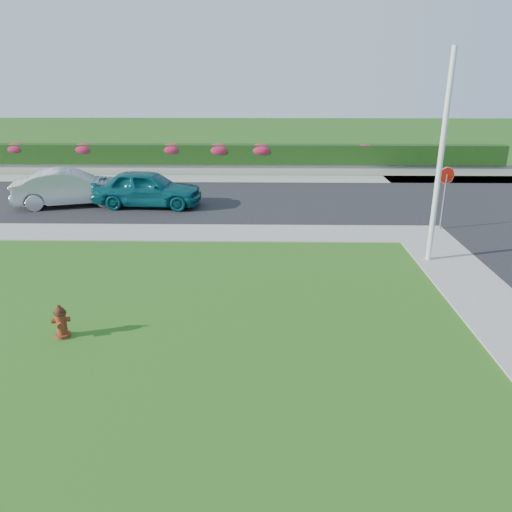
{
  "coord_description": "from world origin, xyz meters",
  "views": [
    {
      "loc": [
        1.27,
        -8.49,
        5.52
      ],
      "look_at": [
        1.04,
        4.13,
        0.9
      ],
      "focal_mm": 35.0,
      "sensor_mm": 36.0,
      "label": 1
    }
  ],
  "objects_px": {
    "fire_hydrant": "(61,322)",
    "stop_sign": "(446,184)",
    "utility_pole": "(440,161)",
    "sedan_silver": "(71,188)",
    "sedan_teal": "(147,188)"
  },
  "relations": [
    {
      "from": "sedan_silver",
      "to": "stop_sign",
      "type": "distance_m",
      "value": 15.52
    },
    {
      "from": "stop_sign",
      "to": "fire_hydrant",
      "type": "bearing_deg",
      "value": -134.54
    },
    {
      "from": "utility_pole",
      "to": "stop_sign",
      "type": "height_order",
      "value": "utility_pole"
    },
    {
      "from": "sedan_teal",
      "to": "utility_pole",
      "type": "bearing_deg",
      "value": -118.85
    },
    {
      "from": "fire_hydrant",
      "to": "stop_sign",
      "type": "bearing_deg",
      "value": 19.02
    },
    {
      "from": "fire_hydrant",
      "to": "utility_pole",
      "type": "height_order",
      "value": "utility_pole"
    },
    {
      "from": "sedan_silver",
      "to": "utility_pole",
      "type": "relative_size",
      "value": 0.76
    },
    {
      "from": "fire_hydrant",
      "to": "utility_pole",
      "type": "bearing_deg",
      "value": 9.59
    },
    {
      "from": "fire_hydrant",
      "to": "stop_sign",
      "type": "xyz_separation_m",
      "value": [
        11.09,
        8.35,
        1.38
      ]
    },
    {
      "from": "sedan_silver",
      "to": "utility_pole",
      "type": "bearing_deg",
      "value": -132.28
    },
    {
      "from": "sedan_teal",
      "to": "stop_sign",
      "type": "xyz_separation_m",
      "value": [
        11.72,
        -3.19,
        0.92
      ]
    },
    {
      "from": "sedan_teal",
      "to": "stop_sign",
      "type": "height_order",
      "value": "stop_sign"
    },
    {
      "from": "sedan_teal",
      "to": "stop_sign",
      "type": "bearing_deg",
      "value": -101.66
    },
    {
      "from": "sedan_teal",
      "to": "sedan_silver",
      "type": "distance_m",
      "value": 3.42
    },
    {
      "from": "utility_pole",
      "to": "sedan_silver",
      "type": "bearing_deg",
      "value": 154.1
    }
  ]
}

